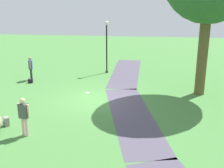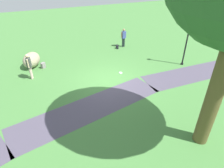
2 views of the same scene
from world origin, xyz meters
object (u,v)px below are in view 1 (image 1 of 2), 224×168
lamp_post (107,41)px  frisbee_on_grass (87,93)px  woman_with_handbag (31,67)px  handbag_on_grass (30,81)px  man_near_boulder (24,114)px  backpack_by_boulder (6,122)px

lamp_post → frisbee_on_grass: bearing=-6.9°
woman_with_handbag → frisbee_on_grass: (2.23, 4.26, -0.90)m
lamp_post → woman_with_handbag: (2.42, -4.82, -1.39)m
handbag_on_grass → frisbee_on_grass: 4.37m
lamp_post → man_near_boulder: 10.47m
frisbee_on_grass → lamp_post: bearing=173.1°
man_near_boulder → backpack_by_boulder: (-0.82, -1.22, -0.77)m
woman_with_handbag → frisbee_on_grass: bearing=62.3°
handbag_on_grass → woman_with_handbag: bearing=-164.9°
woman_with_handbag → handbag_on_grass: size_ratio=4.90×
handbag_on_grass → lamp_post: bearing=123.6°
handbag_on_grass → frisbee_on_grass: bearing=69.0°
woman_with_handbag → man_near_boulder: (7.75, 2.72, 0.05)m
woman_with_handbag → frisbee_on_grass: size_ratio=6.94×
lamp_post → handbag_on_grass: lamp_post is taller
lamp_post → handbag_on_grass: bearing=-56.4°
man_near_boulder → handbag_on_grass: bearing=-160.3°
lamp_post → frisbee_on_grass: 5.22m
woman_with_handbag → backpack_by_boulder: bearing=12.2°
backpack_by_boulder → frisbee_on_grass: bearing=149.6°
woman_with_handbag → handbag_on_grass: bearing=15.1°
backpack_by_boulder → man_near_boulder: bearing=56.2°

